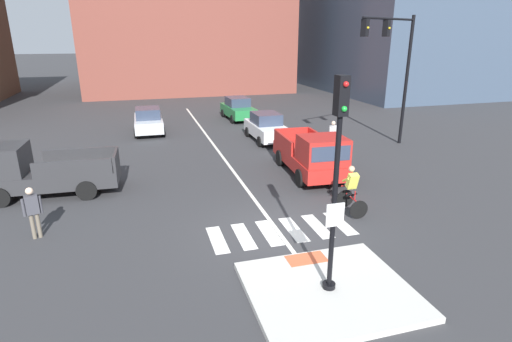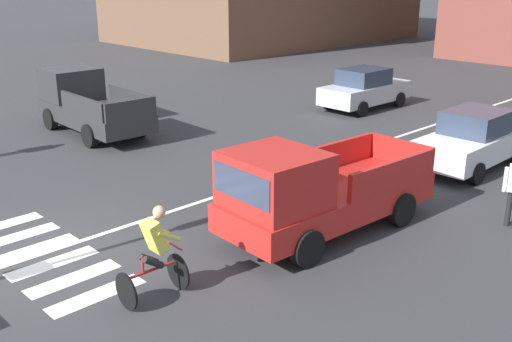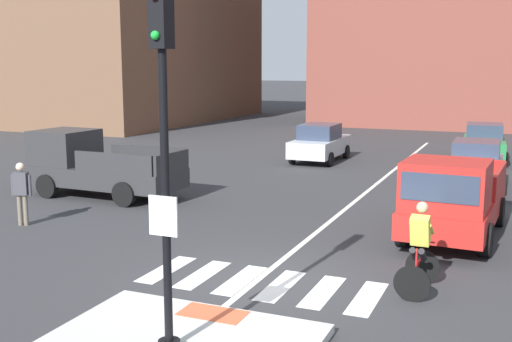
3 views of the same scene
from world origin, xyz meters
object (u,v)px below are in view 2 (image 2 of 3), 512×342
at_px(car_silver_westbound_distant, 365,89).
at_px(car_white_eastbound_far, 473,139).
at_px(pickup_truck_charcoal_cross_left, 87,104).
at_px(pickup_truck_red_eastbound_mid, 314,193).
at_px(cyclist, 155,252).

relative_size(car_silver_westbound_distant, car_white_eastbound_far, 1.00).
bearing_deg(pickup_truck_charcoal_cross_left, car_silver_westbound_distant, 65.37).
xyz_separation_m(car_silver_westbound_distant, pickup_truck_red_eastbound_mid, (6.64, -10.84, 0.17)).
relative_size(pickup_truck_charcoal_cross_left, cyclist, 3.08).
xyz_separation_m(pickup_truck_charcoal_cross_left, cyclist, (10.99, -4.82, -0.11)).
xyz_separation_m(car_white_eastbound_far, pickup_truck_red_eastbound_mid, (-0.07, -6.86, 0.17)).
relative_size(pickup_truck_red_eastbound_mid, cyclist, 3.09).
distance_m(car_silver_westbound_distant, pickup_truck_red_eastbound_mid, 12.71).
distance_m(pickup_truck_charcoal_cross_left, cyclist, 12.00).
relative_size(car_white_eastbound_far, cyclist, 2.45).
bearing_deg(cyclist, pickup_truck_red_eastbound_mid, 87.06).
bearing_deg(pickup_truck_charcoal_cross_left, cyclist, -23.69).
height_order(car_silver_westbound_distant, pickup_truck_charcoal_cross_left, pickup_truck_charcoal_cross_left).
bearing_deg(pickup_truck_charcoal_cross_left, pickup_truck_red_eastbound_mid, -4.69).
height_order(car_white_eastbound_far, pickup_truck_red_eastbound_mid, pickup_truck_red_eastbound_mid).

